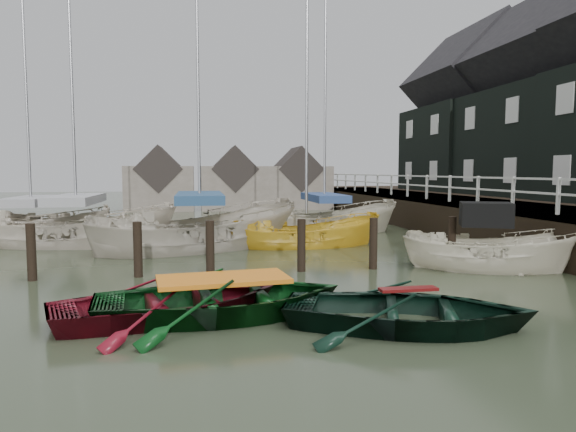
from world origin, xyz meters
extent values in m
plane|color=#2B3421|center=(0.00, 0.00, 0.00)|extent=(120.00, 120.00, 0.00)
cube|color=black|center=(9.50, 10.00, 1.40)|extent=(3.00, 32.00, 0.20)
cube|color=silver|center=(8.00, 10.00, 2.45)|extent=(0.06, 32.00, 0.06)
cube|color=silver|center=(8.00, 10.00, 2.05)|extent=(0.06, 32.00, 0.06)
cube|color=black|center=(15.00, 10.00, 0.00)|extent=(14.00, 38.00, 1.50)
cube|color=black|center=(15.00, 12.00, 4.00)|extent=(6.00, 7.00, 5.00)
cube|color=black|center=(15.00, 12.00, 8.25)|extent=(6.11, 7.14, 6.11)
cube|color=black|center=(15.00, 19.00, 4.00)|extent=(6.40, 7.00, 5.00)
cube|color=black|center=(15.00, 19.00, 8.25)|extent=(6.52, 7.14, 6.52)
cylinder|color=black|center=(-5.50, 3.00, 0.50)|extent=(0.22, 0.22, 1.80)
cylinder|color=black|center=(-3.00, 3.00, 0.50)|extent=(0.22, 0.22, 1.80)
cylinder|color=black|center=(-1.20, 3.00, 0.50)|extent=(0.22, 0.22, 1.80)
cylinder|color=black|center=(1.20, 3.00, 0.50)|extent=(0.22, 0.22, 1.80)
cylinder|color=black|center=(3.20, 3.00, 0.50)|extent=(0.22, 0.22, 1.80)
cylinder|color=black|center=(5.50, 3.00, 0.50)|extent=(0.22, 0.22, 1.80)
cube|color=#665B51|center=(-4.00, 26.00, 1.50)|extent=(4.50, 4.00, 3.00)
cube|color=#282321|center=(-4.00, 26.00, 2.80)|extent=(3.18, 4.08, 3.18)
cube|color=#665B51|center=(1.00, 26.00, 1.50)|extent=(4.50, 4.00, 3.00)
cube|color=#282321|center=(1.00, 26.00, 2.80)|extent=(3.18, 4.08, 3.18)
cube|color=#665B51|center=(5.50, 26.00, 1.50)|extent=(4.50, 4.00, 3.00)
cube|color=#282321|center=(5.50, 26.00, 2.80)|extent=(3.18, 4.08, 3.18)
imported|color=maroon|center=(-2.00, -0.84, 0.00)|extent=(4.85, 4.06, 0.86)
imported|color=#083310|center=(-1.06, -0.91, 0.00)|extent=(4.90, 3.76, 0.94)
imported|color=black|center=(2.00, -2.16, 0.00)|extent=(4.96, 4.24, 0.87)
imported|color=beige|center=(6.20, 2.28, 0.00)|extent=(4.81, 3.37, 1.74)
cube|color=black|center=(6.20, 2.48, 1.49)|extent=(1.59, 1.44, 0.65)
imported|color=beige|center=(-5.81, 9.21, 0.00)|extent=(7.57, 3.91, 2.78)
cylinder|color=#B2B2B7|center=(-5.81, 9.21, 6.10)|extent=(0.10, 0.10, 9.15)
cube|color=#9B9CA1|center=(-5.81, 9.21, 1.65)|extent=(4.15, 2.10, 0.30)
imported|color=#B9B09E|center=(-1.43, 7.67, 0.00)|extent=(8.22, 5.71, 2.98)
cylinder|color=#B2B2B7|center=(-1.43, 7.67, 6.65)|extent=(0.10, 0.10, 10.04)
cube|color=navy|center=(-1.43, 7.67, 1.76)|extent=(4.50, 3.09, 0.30)
imported|color=gold|center=(2.31, 7.58, 0.00)|extent=(5.55, 2.22, 2.12)
cylinder|color=#B2B2B7|center=(2.31, 7.58, 5.36)|extent=(0.10, 0.10, 8.39)
imported|color=beige|center=(3.85, 11.09, 0.00)|extent=(6.88, 3.05, 2.59)
cylinder|color=#B2B2B7|center=(3.85, 11.09, 5.80)|extent=(0.10, 0.10, 8.76)
cube|color=navy|center=(3.85, 11.09, 1.54)|extent=(3.78, 1.63, 0.30)
imported|color=beige|center=(-7.78, 10.75, 0.00)|extent=(7.10, 4.81, 2.57)
cylinder|color=#B2B2B7|center=(-7.78, 10.75, 5.47)|extent=(0.10, 0.10, 8.12)
cube|color=#96969C|center=(-7.78, 10.75, 1.53)|extent=(3.89, 2.60, 0.30)
camera|label=1|loc=(-1.49, -10.22, 2.66)|focal=32.00mm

